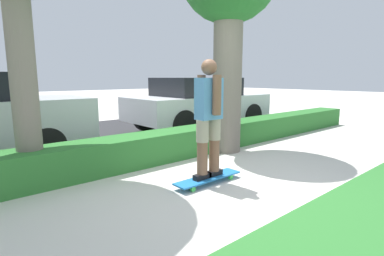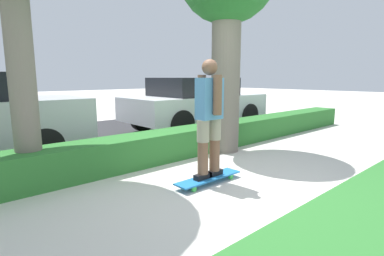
# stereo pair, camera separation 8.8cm
# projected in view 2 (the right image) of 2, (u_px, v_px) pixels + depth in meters

# --- Properties ---
(ground_plane) EXTENTS (60.00, 60.00, 0.00)m
(ground_plane) POSITION_uv_depth(u_px,v_px,m) (224.00, 186.00, 3.94)
(ground_plane) COLOR beige
(street_asphalt) EXTENTS (12.80, 5.00, 0.01)m
(street_asphalt) POSITION_uv_depth(u_px,v_px,m) (91.00, 138.00, 7.03)
(street_asphalt) COLOR #2D2D30
(street_asphalt) RESTS_ON ground_plane
(hedge_row) EXTENTS (12.80, 0.60, 0.48)m
(hedge_row) POSITION_uv_depth(u_px,v_px,m) (154.00, 147.00, 5.08)
(hedge_row) COLOR #2D702D
(hedge_row) RESTS_ON ground_plane
(skateboard) EXTENTS (1.03, 0.24, 0.09)m
(skateboard) POSITION_uv_depth(u_px,v_px,m) (209.00, 178.00, 4.02)
(skateboard) COLOR #1E6BAD
(skateboard) RESTS_ON ground_plane
(skater_person) EXTENTS (0.48, 0.40, 1.55)m
(skater_person) POSITION_uv_depth(u_px,v_px,m) (209.00, 116.00, 3.88)
(skater_person) COLOR black
(skater_person) RESTS_ON skateboard
(parked_car_middle) EXTENTS (3.95, 1.78, 1.40)m
(parked_car_middle) POSITION_uv_depth(u_px,v_px,m) (196.00, 102.00, 8.05)
(parked_car_middle) COLOR silver
(parked_car_middle) RESTS_ON ground_plane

